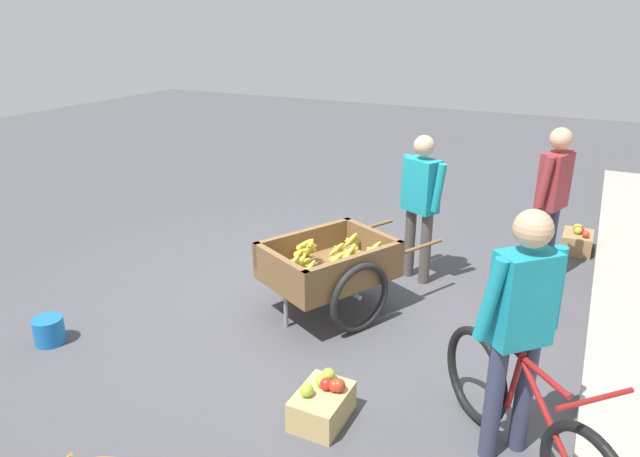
% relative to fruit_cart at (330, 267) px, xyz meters
% --- Properties ---
extents(ground_plane, '(24.00, 24.00, 0.00)m').
position_rel_fruit_cart_xyz_m(ground_plane, '(-0.21, -0.26, -0.44)').
color(ground_plane, '#47474C').
extents(fruit_cart, '(1.81, 1.41, 0.75)m').
position_rel_fruit_cart_xyz_m(fruit_cart, '(0.00, 0.00, 0.00)').
color(fruit_cart, brown).
rests_on(fruit_cart, ground).
extents(vendor_person, '(0.33, 0.50, 1.50)m').
position_rel_fruit_cart_xyz_m(vendor_person, '(-1.02, 0.51, 0.45)').
color(vendor_person, '#4C4742').
rests_on(vendor_person, ground).
extents(bicycle, '(1.21, 1.22, 0.85)m').
position_rel_fruit_cart_xyz_m(bicycle, '(1.24, 1.86, -0.09)').
color(bicycle, black).
rests_on(bicycle, ground).
extents(cyclist_person, '(0.39, 0.43, 1.61)m').
position_rel_fruit_cart_xyz_m(cyclist_person, '(1.14, 1.76, 0.52)').
color(cyclist_person, '#333851').
rests_on(cyclist_person, ground).
extents(fire_hydrant, '(0.25, 0.25, 0.67)m').
position_rel_fruit_cart_xyz_m(fire_hydrant, '(-0.67, 1.60, -0.11)').
color(fire_hydrant, red).
rests_on(fire_hydrant, ground).
extents(plastic_bucket, '(0.25, 0.25, 0.22)m').
position_rel_fruit_cart_xyz_m(plastic_bucket, '(1.53, -1.86, -0.33)').
color(plastic_bucket, '#1966B2').
rests_on(plastic_bucket, ground).
extents(apple_crate, '(0.44, 0.32, 0.31)m').
position_rel_fruit_cart_xyz_m(apple_crate, '(1.38, 0.61, -0.31)').
color(apple_crate, tan).
rests_on(apple_crate, ground).
extents(mixed_fruit_crate, '(0.44, 0.32, 0.32)m').
position_rel_fruit_cart_xyz_m(mixed_fruit_crate, '(-2.56, 1.96, -0.32)').
color(mixed_fruit_crate, '#99754C').
rests_on(mixed_fruit_crate, ground).
extents(bystander_person, '(0.50, 0.30, 1.58)m').
position_rel_fruit_cart_xyz_m(bystander_person, '(-1.59, 1.67, 0.50)').
color(bystander_person, '#333851').
rests_on(bystander_person, ground).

